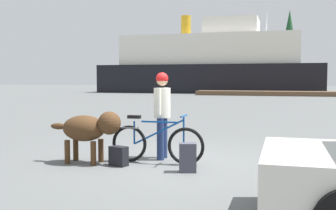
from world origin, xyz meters
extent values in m
plane|color=#595B5B|center=(0.00, 0.00, 0.00)|extent=(160.00, 160.00, 0.00)
torus|color=black|center=(0.25, -0.22, 0.34)|extent=(0.68, 0.06, 0.68)
torus|color=black|center=(-0.82, -0.22, 0.34)|extent=(0.68, 0.06, 0.68)
cube|color=navy|center=(-0.24, -0.22, 0.76)|extent=(0.69, 0.03, 0.03)
cube|color=navy|center=(-0.26, -0.22, 0.57)|extent=(0.93, 0.03, 0.49)
cylinder|color=navy|center=(-0.72, -0.22, 0.55)|extent=(0.03, 0.03, 0.42)
cylinder|color=navy|center=(0.21, -0.22, 0.60)|extent=(0.03, 0.03, 0.52)
cube|color=black|center=(-0.72, -0.22, 0.84)|extent=(0.24, 0.10, 0.06)
cylinder|color=navy|center=(0.21, -0.22, 0.88)|extent=(0.03, 0.44, 0.03)
cube|color=slate|center=(-0.84, -0.22, 0.64)|extent=(0.36, 0.14, 0.02)
cylinder|color=navy|center=(-0.31, 0.30, 0.40)|extent=(0.14, 0.14, 0.80)
cylinder|color=navy|center=(-0.31, 0.08, 0.40)|extent=(0.14, 0.14, 0.80)
cylinder|color=silver|center=(-0.31, 0.19, 1.08)|extent=(0.32, 0.32, 0.56)
cylinder|color=silver|center=(-0.31, 0.41, 1.11)|extent=(0.09, 0.09, 0.50)
cylinder|color=silver|center=(-0.31, -0.03, 1.11)|extent=(0.09, 0.09, 0.50)
sphere|color=tan|center=(-0.31, 0.19, 1.51)|extent=(0.22, 0.22, 0.22)
sphere|color=red|center=(-0.31, 0.19, 1.54)|extent=(0.23, 0.23, 0.23)
ellipsoid|color=#472D19|center=(-1.58, -0.55, 0.64)|extent=(0.81, 0.56, 0.47)
sphere|color=#472D19|center=(-1.07, -0.55, 0.75)|extent=(0.42, 0.42, 0.42)
ellipsoid|color=#472D19|center=(-2.10, -0.55, 0.66)|extent=(0.32, 0.12, 0.12)
cylinder|color=#472D19|center=(-1.32, -0.40, 0.21)|extent=(0.10, 0.10, 0.43)
cylinder|color=#472D19|center=(-1.32, -0.70, 0.21)|extent=(0.10, 0.10, 0.43)
cylinder|color=#472D19|center=(-1.84, -0.40, 0.21)|extent=(0.10, 0.10, 0.43)
cylinder|color=#472D19|center=(-1.84, -0.70, 0.21)|extent=(0.10, 0.10, 0.43)
cube|color=#3F3F4C|center=(0.41, -0.73, 0.24)|extent=(0.32, 0.27, 0.48)
cube|color=black|center=(-0.87, -0.61, 0.17)|extent=(0.36, 0.27, 0.34)
cylinder|color=black|center=(2.46, -1.86, 0.32)|extent=(0.64, 0.22, 0.64)
cube|color=brown|center=(1.42, 30.49, 0.20)|extent=(14.61, 2.62, 0.40)
cube|color=black|center=(-5.91, 37.25, 1.51)|extent=(23.56, 8.90, 3.01)
cube|color=silver|center=(-5.91, 37.25, 4.61)|extent=(18.85, 7.47, 3.20)
cube|color=silver|center=(-3.55, 37.25, 7.11)|extent=(5.66, 5.34, 1.80)
cylinder|color=#BF8C19|center=(-8.74, 37.25, 7.41)|extent=(1.10, 1.10, 2.40)
ellipsoid|color=silver|center=(0.09, 37.68, 0.45)|extent=(7.63, 2.14, 0.90)
cylinder|color=#B2B2B7|center=(0.09, 37.68, 4.81)|extent=(0.14, 0.14, 7.83)
cylinder|color=#B2B2B7|center=(-1.05, 37.68, 2.10)|extent=(3.43, 0.10, 0.10)
cylinder|color=#4C331E|center=(-6.41, 57.94, 1.22)|extent=(0.48, 0.48, 2.43)
cone|color=#1E4C28|center=(-6.41, 57.94, 6.27)|extent=(3.93, 3.93, 7.68)
cylinder|color=#4C331E|center=(2.75, 58.72, 1.66)|extent=(0.42, 0.42, 3.31)
cone|color=#1E4C28|center=(2.75, 58.72, 7.78)|extent=(3.19, 3.19, 8.94)
cylinder|color=#4C331E|center=(-5.40, 62.81, 1.58)|extent=(0.45, 0.45, 3.15)
cone|color=#1E4C28|center=(-5.40, 62.81, 6.97)|extent=(3.99, 3.99, 7.64)
camera|label=1|loc=(1.89, -7.07, 1.54)|focal=42.73mm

